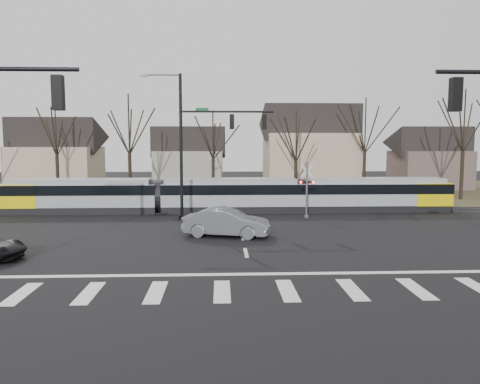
{
  "coord_description": "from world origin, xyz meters",
  "views": [
    {
      "loc": [
        -1.24,
        -20.6,
        5.37
      ],
      "look_at": [
        0.0,
        9.0,
        2.3
      ],
      "focal_mm": 35.0,
      "sensor_mm": 36.0,
      "label": 1
    }
  ],
  "objects": [
    {
      "name": "tree_row",
      "position": [
        2.0,
        26.0,
        5.0
      ],
      "size": [
        59.2,
        7.2,
        10.0
      ],
      "color": "black",
      "rests_on": "ground"
    },
    {
      "name": "sedan",
      "position": [
        -0.9,
        6.18,
        0.82
      ],
      "size": [
        4.07,
        5.79,
        1.64
      ],
      "primitive_type": "imported",
      "rotation": [
        0.0,
        0.0,
        1.33
      ],
      "color": "#5C5E64",
      "rests_on": "ground"
    },
    {
      "name": "house_a",
      "position": [
        -20.0,
        34.0,
        4.46
      ],
      "size": [
        9.72,
        8.64,
        8.6
      ],
      "color": "tan",
      "rests_on": "ground"
    },
    {
      "name": "house_c",
      "position": [
        9.0,
        33.0,
        5.23
      ],
      "size": [
        10.8,
        8.64,
        10.1
      ],
      "color": "tan",
      "rests_on": "ground"
    },
    {
      "name": "house_b",
      "position": [
        -5.0,
        36.0,
        3.97
      ],
      "size": [
        8.64,
        7.56,
        7.65
      ],
      "color": "gray",
      "rests_on": "ground"
    },
    {
      "name": "tram",
      "position": [
        -0.51,
        16.0,
        1.44
      ],
      "size": [
        34.91,
        2.59,
        2.65
      ],
      "color": "gray",
      "rests_on": "ground"
    },
    {
      "name": "house_d",
      "position": [
        24.0,
        35.0,
        3.97
      ],
      "size": [
        8.64,
        7.56,
        7.65
      ],
      "color": "brown",
      "rests_on": "ground"
    },
    {
      "name": "ground",
      "position": [
        0.0,
        0.0,
        0.0
      ],
      "size": [
        140.0,
        140.0,
        0.0
      ],
      "primitive_type": "plane",
      "color": "black"
    },
    {
      "name": "lane_dashes",
      "position": [
        0.0,
        16.0,
        0.01
      ],
      "size": [
        0.18,
        30.0,
        0.01
      ],
      "color": "silver",
      "rests_on": "ground"
    },
    {
      "name": "crosswalk",
      "position": [
        0.0,
        -4.0,
        0.01
      ],
      "size": [
        27.0,
        2.6,
        0.01
      ],
      "color": "silver",
      "rests_on": "ground"
    },
    {
      "name": "rail_crossing_signal",
      "position": [
        5.0,
        12.79,
        1.89
      ],
      "size": [
        1.08,
        0.36,
        4.0
      ],
      "color": "#59595B",
      "rests_on": "ground"
    },
    {
      "name": "signal_pole_far",
      "position": [
        -2.41,
        12.5,
        5.7
      ],
      "size": [
        9.28,
        0.44,
        10.2
      ],
      "color": "black",
      "rests_on": "ground"
    },
    {
      "name": "grass_verge",
      "position": [
        0.0,
        32.0,
        0.01
      ],
      "size": [
        140.0,
        28.0,
        0.01
      ],
      "primitive_type": "cube",
      "color": "#38331E",
      "rests_on": "ground"
    },
    {
      "name": "rail_pair",
      "position": [
        0.0,
        15.8,
        0.03
      ],
      "size": [
        90.0,
        1.52,
        0.06
      ],
      "color": "#59595E",
      "rests_on": "ground"
    },
    {
      "name": "stop_line",
      "position": [
        0.0,
        -1.8,
        0.01
      ],
      "size": [
        28.0,
        0.35,
        0.01
      ],
      "primitive_type": "cube",
      "color": "silver",
      "rests_on": "ground"
    }
  ]
}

